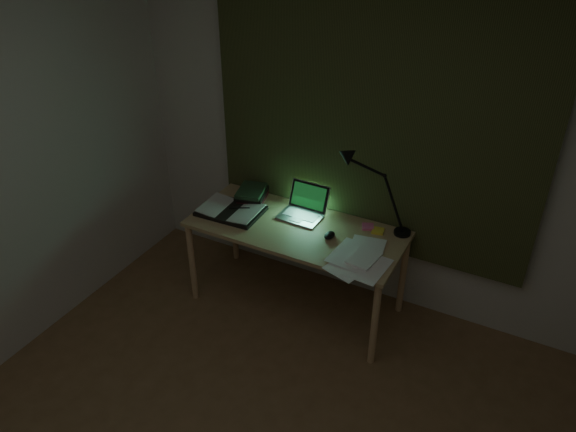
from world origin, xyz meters
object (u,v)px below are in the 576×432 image
Objects in this scene: desk_lamp at (407,194)px; loose_papers at (357,254)px; open_textbook at (231,210)px; book_stack at (251,194)px; laptop at (300,205)px; desk at (296,267)px.

loose_papers is at bearing -116.69° from desk_lamp.
book_stack reaches higher than open_textbook.
desk is at bearing -73.43° from laptop.
desk is 4.46× the size of laptop.
desk_lamp is (0.69, 0.14, 0.20)m from laptop.
book_stack is 0.99m from loose_papers.
book_stack is (0.03, 0.22, 0.03)m from open_textbook.
book_stack reaches higher than desk.
laptop is 0.54× the size of desk_lamp.
loose_papers reaches higher than desk.
book_stack is at bearing 162.73° from loose_papers.
desk_lamp reaches higher than book_stack.
book_stack is (-0.43, 0.06, -0.06)m from laptop.
desk_lamp is (0.17, 0.37, 0.29)m from loose_papers.
open_textbook is at bearing -159.39° from laptop.
loose_papers is (0.94, -0.29, -0.04)m from book_stack.
loose_papers is (0.52, -0.23, -0.09)m from laptop.
book_stack is 0.40× the size of desk_lamp.
laptop is at bearing -8.13° from book_stack.
open_textbook is at bearing 175.88° from loose_papers.
open_textbook reaches higher than desk.
loose_papers is (0.98, -0.07, -0.01)m from open_textbook.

